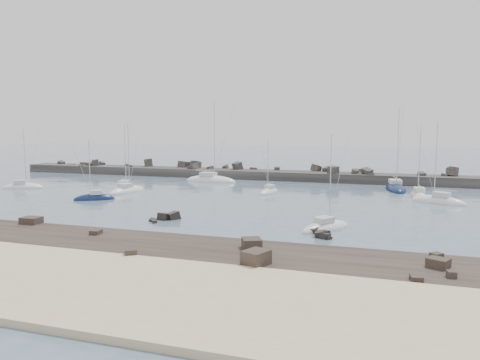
% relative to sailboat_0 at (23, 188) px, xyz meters
% --- Properties ---
extents(ground, '(400.00, 400.00, 0.00)m').
position_rel_sailboat_0_xyz_m(ground, '(43.02, -9.20, -0.14)').
color(ground, '#4B5F75').
rests_on(ground, ground).
extents(sand_strip, '(140.00, 14.00, 1.00)m').
position_rel_sailboat_0_xyz_m(sand_strip, '(43.02, -41.20, -0.14)').
color(sand_strip, beige).
rests_on(sand_strip, ground).
extents(rock_shelf, '(140.00, 12.14, 1.88)m').
position_rel_sailboat_0_xyz_m(rock_shelf, '(42.71, -31.18, -0.12)').
color(rock_shelf, black).
rests_on(rock_shelf, ground).
extents(rock_cluster_near, '(3.32, 4.41, 1.63)m').
position_rel_sailboat_0_xyz_m(rock_cluster_near, '(38.37, -17.35, -0.01)').
color(rock_cluster_near, black).
rests_on(rock_cluster_near, ground).
extents(rock_cluster_far, '(3.11, 3.60, 1.43)m').
position_rel_sailboat_0_xyz_m(rock_cluster_far, '(57.64, -20.11, -0.04)').
color(rock_cluster_far, black).
rests_on(rock_cluster_far, ground).
extents(breakwater, '(115.00, 6.91, 5.17)m').
position_rel_sailboat_0_xyz_m(breakwater, '(35.57, 28.83, 0.15)').
color(breakwater, '#2E2B29').
rests_on(breakwater, ground).
extents(sailboat_0, '(7.62, 5.23, 11.75)m').
position_rel_sailboat_0_xyz_m(sailboat_0, '(0.00, 0.00, 0.00)').
color(sailboat_0, silver).
rests_on(sailboat_0, ground).
extents(sailboat_1, '(4.10, 8.21, 12.48)m').
position_rel_sailboat_0_xyz_m(sailboat_1, '(17.90, 5.77, -0.00)').
color(sailboat_1, silver).
rests_on(sailboat_1, ground).
extents(sailboat_2, '(6.22, 5.03, 10.09)m').
position_rel_sailboat_0_xyz_m(sailboat_2, '(20.62, -7.28, 0.01)').
color(sailboat_2, '#0F1C42').
rests_on(sailboat_2, ground).
extents(sailboat_3, '(4.13, 8.54, 12.97)m').
position_rel_sailboat_0_xyz_m(sailboat_3, '(20.91, 1.60, -0.00)').
color(sailboat_3, silver).
rests_on(sailboat_3, ground).
extents(sailboat_4, '(11.38, 4.27, 17.45)m').
position_rel_sailboat_0_xyz_m(sailboat_4, '(28.92, 20.49, 0.01)').
color(sailboat_4, silver).
rests_on(sailboat_4, ground).
extents(sailboat_5, '(2.98, 6.51, 10.09)m').
position_rel_sailboat_0_xyz_m(sailboat_5, '(44.54, 8.40, -0.00)').
color(sailboat_5, silver).
rests_on(sailboat_5, ground).
extents(sailboat_6, '(5.84, 7.17, 11.37)m').
position_rel_sailboat_0_xyz_m(sailboat_6, '(57.72, -16.89, -0.01)').
color(sailboat_6, silver).
rests_on(sailboat_6, ground).
extents(sailboat_7, '(4.63, 10.42, 15.84)m').
position_rel_sailboat_0_xyz_m(sailboat_7, '(65.09, 19.16, 0.01)').
color(sailboat_7, '#0F1C42').
rests_on(sailboat_7, ground).
extents(sailboat_8, '(8.49, 5.70, 13.05)m').
position_rel_sailboat_0_xyz_m(sailboat_8, '(71.18, 6.30, 0.01)').
color(sailboat_8, silver).
rests_on(sailboat_8, ground).
extents(sailboat_9, '(3.22, 7.95, 12.39)m').
position_rel_sailboat_0_xyz_m(sailboat_9, '(68.63, 11.26, 0.01)').
color(sailboat_9, silver).
rests_on(sailboat_9, ground).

